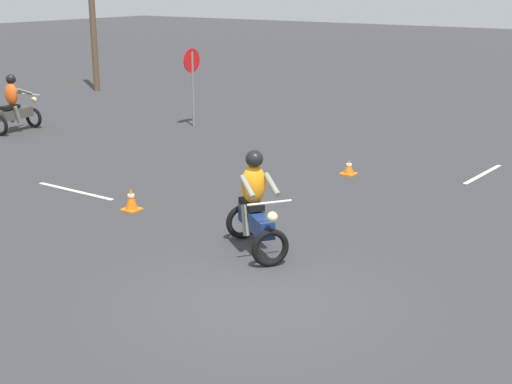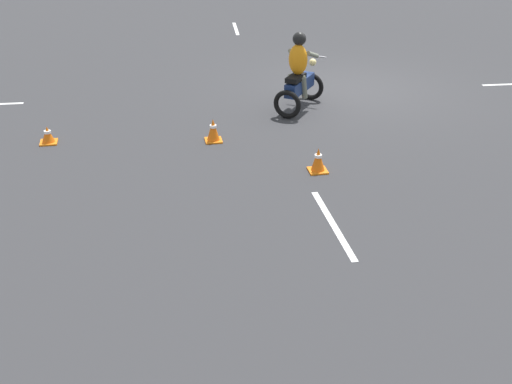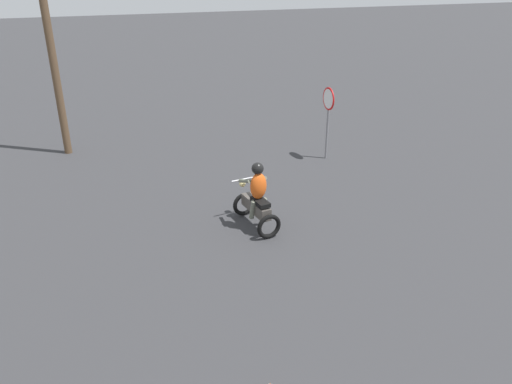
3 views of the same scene
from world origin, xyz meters
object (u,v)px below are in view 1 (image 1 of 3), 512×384
(motorcycle_rider_foreground, at_px, (255,208))
(traffic_cone_mid_center, at_px, (349,168))
(stop_sign, at_px, (192,71))
(traffic_cone_mid_left, at_px, (131,200))
(traffic_cone_near_right, at_px, (253,194))
(motorcycle_rider_background, at_px, (15,107))

(motorcycle_rider_foreground, relative_size, traffic_cone_mid_center, 5.03)
(motorcycle_rider_foreground, relative_size, stop_sign, 0.72)
(motorcycle_rider_foreground, height_order, stop_sign, stop_sign)
(traffic_cone_mid_center, distance_m, traffic_cone_mid_left, 5.15)
(motorcycle_rider_foreground, bearing_deg, traffic_cone_mid_center, -133.28)
(motorcycle_rider_foreground, distance_m, traffic_cone_near_right, 2.53)
(traffic_cone_near_right, relative_size, traffic_cone_mid_center, 1.35)
(motorcycle_rider_background, xyz_separation_m, traffic_cone_near_right, (-1.74, -9.62, -0.51))
(motorcycle_rider_foreground, distance_m, traffic_cone_mid_left, 3.21)
(motorcycle_rider_foreground, bearing_deg, traffic_cone_mid_left, -61.60)
(motorcycle_rider_background, distance_m, traffic_cone_mid_center, 10.17)
(stop_sign, height_order, traffic_cone_near_right, stop_sign)
(traffic_cone_near_right, distance_m, traffic_cone_mid_center, 3.12)
(traffic_cone_near_right, bearing_deg, motorcycle_rider_background, 79.73)
(traffic_cone_mid_left, bearing_deg, traffic_cone_mid_center, -24.21)
(stop_sign, bearing_deg, motorcycle_rider_background, 134.44)
(traffic_cone_near_right, height_order, traffic_cone_mid_center, traffic_cone_near_right)
(traffic_cone_near_right, bearing_deg, stop_sign, 48.46)
(motorcycle_rider_foreground, distance_m, motorcycle_rider_background, 11.71)
(motorcycle_rider_background, distance_m, traffic_cone_near_right, 9.79)
(motorcycle_rider_background, bearing_deg, motorcycle_rider_foreground, -26.06)
(motorcycle_rider_background, xyz_separation_m, traffic_cone_mid_center, (1.34, -10.06, -0.57))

